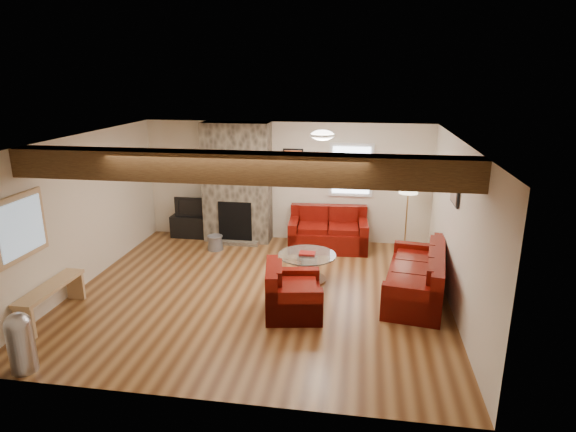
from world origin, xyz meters
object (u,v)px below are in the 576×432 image
(floor_lamp, at_px, (408,191))
(tv_cabinet, at_px, (194,226))
(television, at_px, (193,206))
(sofa_three, at_px, (415,273))
(armchair_red, at_px, (294,289))
(loveseat, at_px, (328,229))
(coffee_table, at_px, (307,267))

(floor_lamp, bearing_deg, tv_cabinet, 177.48)
(television, height_order, floor_lamp, floor_lamp)
(television, bearing_deg, sofa_three, -26.75)
(television, xyz_separation_m, floor_lamp, (4.49, -0.20, 0.56))
(sofa_three, xyz_separation_m, armchair_red, (-1.84, -0.86, -0.02))
(loveseat, xyz_separation_m, floor_lamp, (1.54, 0.10, 0.83))
(armchair_red, distance_m, floor_lamp, 3.57)
(coffee_table, height_order, tv_cabinet, coffee_table)
(coffee_table, height_order, floor_lamp, floor_lamp)
(sofa_three, bearing_deg, loveseat, -133.33)
(loveseat, bearing_deg, coffee_table, -101.65)
(sofa_three, distance_m, floor_lamp, 2.24)
(loveseat, height_order, tv_cabinet, loveseat)
(sofa_three, xyz_separation_m, tv_cabinet, (-4.49, 2.27, -0.15))
(armchair_red, height_order, tv_cabinet, armchair_red)
(tv_cabinet, bearing_deg, floor_lamp, -2.52)
(floor_lamp, bearing_deg, sofa_three, -90.01)
(tv_cabinet, height_order, floor_lamp, floor_lamp)
(armchair_red, bearing_deg, floor_lamp, -41.71)
(loveseat, distance_m, armchair_red, 2.84)
(television, bearing_deg, tv_cabinet, 0.00)
(loveseat, relative_size, coffee_table, 1.59)
(loveseat, relative_size, floor_lamp, 1.07)
(sofa_three, height_order, tv_cabinet, sofa_three)
(coffee_table, bearing_deg, sofa_three, -10.36)
(tv_cabinet, relative_size, floor_lamp, 0.65)
(sofa_three, distance_m, tv_cabinet, 5.04)
(armchair_red, xyz_separation_m, floor_lamp, (1.84, 2.93, 0.87))
(sofa_three, relative_size, television, 2.72)
(armchair_red, relative_size, tv_cabinet, 0.97)
(coffee_table, relative_size, television, 1.33)
(tv_cabinet, bearing_deg, sofa_three, -26.75)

